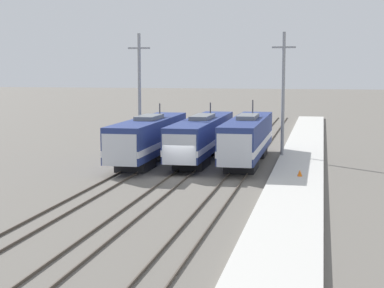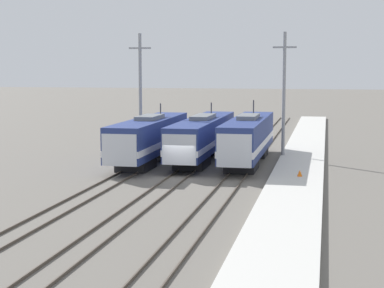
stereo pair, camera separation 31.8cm
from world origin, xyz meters
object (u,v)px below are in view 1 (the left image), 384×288
object	(u,v)px
locomotive_far_left	(148,139)
locomotive_center	(201,137)
catenary_tower_right	(283,94)
traffic_cone	(300,173)
locomotive_far_right	(247,139)
catenary_tower_left	(139,92)

from	to	relation	value
locomotive_far_left	locomotive_center	distance (m)	5.04
locomotive_center	catenary_tower_right	xyz separation A→B (m)	(7.22, 2.76, 3.95)
locomotive_center	traffic_cone	world-z (taller)	locomotive_center
locomotive_far_right	locomotive_far_left	bearing A→B (deg)	-171.22
catenary_tower_left	catenary_tower_right	size ratio (longest dim) A/B	1.00
traffic_cone	locomotive_far_left	bearing A→B (deg)	155.11
locomotive_far_left	catenary_tower_right	xyz separation A→B (m)	(11.58, 5.29, 3.90)
locomotive_far_left	locomotive_far_right	world-z (taller)	locomotive_far_right
catenary_tower_left	locomotive_far_right	bearing A→B (deg)	-19.72
catenary_tower_right	traffic_cone	xyz separation A→B (m)	(2.05, -11.62, -5.50)
locomotive_far_left	traffic_cone	xyz separation A→B (m)	(13.64, -6.33, -1.60)
locomotive_far_left	catenary_tower_right	bearing A→B (deg)	24.54
locomotive_far_left	locomotive_far_right	xyz separation A→B (m)	(8.72, 1.35, 0.04)
locomotive_far_right	traffic_cone	xyz separation A→B (m)	(4.91, -7.68, -1.64)
locomotive_center	traffic_cone	xyz separation A→B (m)	(9.27, -8.85, -1.56)
locomotive_far_left	locomotive_far_right	size ratio (longest dim) A/B	0.98
locomotive_far_left	catenary_tower_right	size ratio (longest dim) A/B	1.49
locomotive_far_left	traffic_cone	world-z (taller)	locomotive_far_left
locomotive_far_right	traffic_cone	world-z (taller)	locomotive_far_right
locomotive_far_right	catenary_tower_right	bearing A→B (deg)	54.04
locomotive_center	catenary_tower_right	distance (m)	8.68
locomotive_far_left	traffic_cone	distance (m)	15.12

